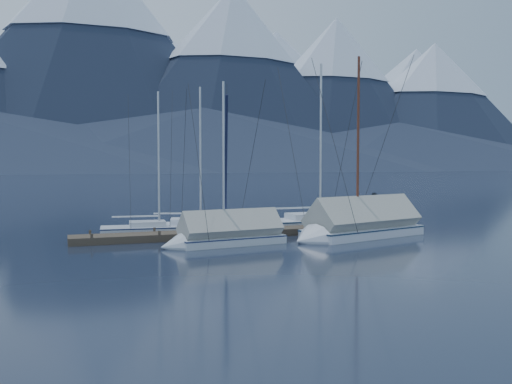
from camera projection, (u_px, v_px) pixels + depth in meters
ground at (270, 241)px, 25.47m from camera, size 1000.00×1000.00×0.00m
mountain_range at (79, 84)px, 371.61m from camera, size 877.00×584.00×150.50m
dock at (256, 233)px, 27.35m from camera, size 18.00×1.50×0.54m
mooring_posts at (247, 229)px, 27.16m from camera, size 15.12×1.52×0.35m
sailboat_open_left at (168, 230)px, 28.31m from camera, size 6.24×2.62×8.07m
sailboat_open_mid at (209, 228)px, 29.27m from camera, size 6.67×3.35×8.49m
sailboat_open_right at (328, 224)px, 31.15m from camera, size 7.75×3.31×10.17m
sailboat_covered_near at (355, 228)px, 26.50m from camera, size 7.87×4.19×9.79m
sailboat_covered_far at (221, 236)px, 24.06m from camera, size 5.85×2.57×7.96m
person at (375, 208)px, 30.07m from camera, size 0.46×0.65×1.69m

